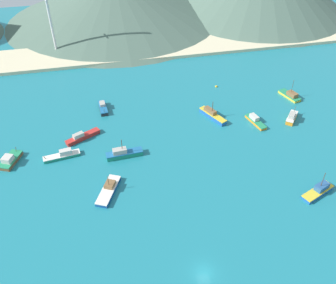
{
  "coord_description": "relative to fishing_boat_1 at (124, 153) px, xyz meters",
  "views": [
    {
      "loc": [
        -14.98,
        -35.74,
        63.02
      ],
      "look_at": [
        1.18,
        37.38,
        2.9
      ],
      "focal_mm": 38.44,
      "sensor_mm": 36.0,
      "label": 1
    }
  ],
  "objects": [
    {
      "name": "ground",
      "position": [
        10.89,
        -7.51,
        -1.25
      ],
      "size": [
        260.0,
        280.0,
        0.5
      ],
      "color": "teal"
    },
    {
      "name": "fishing_boat_1",
      "position": [
        0.0,
        0.0,
        0.0
      ],
      "size": [
        9.87,
        2.97,
        5.68
      ],
      "color": "#198466",
      "rests_on": "ground"
    },
    {
      "name": "fishing_boat_3",
      "position": [
        -15.81,
        3.1,
        -0.24
      ],
      "size": [
        9.79,
        3.5,
        2.26
      ],
      "color": "#198466",
      "rests_on": "ground"
    },
    {
      "name": "fishing_boat_4",
      "position": [
        28.59,
        12.17,
        -0.01
      ],
      "size": [
        6.23,
        10.15,
        5.59
      ],
      "color": "#1E5BA8",
      "rests_on": "ground"
    },
    {
      "name": "fishing_boat_5",
      "position": [
        51.6,
        5.68,
        0.05
      ],
      "size": [
        6.07,
        6.57,
        3.01
      ],
      "color": "orange",
      "rests_on": "ground"
    },
    {
      "name": "fishing_boat_6",
      "position": [
        40.4,
        6.87,
        -0.26
      ],
      "size": [
        3.93,
        8.54,
        2.11
      ],
      "color": "orange",
      "rests_on": "ground"
    },
    {
      "name": "fishing_boat_7",
      "position": [
        43.53,
        -23.28,
        -0.12
      ],
      "size": [
        9.28,
        5.69,
        6.55
      ],
      "color": "#1E5BA8",
      "rests_on": "ground"
    },
    {
      "name": "fishing_boat_9",
      "position": [
        -3.6,
        23.79,
        -0.2
      ],
      "size": [
        2.6,
        7.71,
        2.56
      ],
      "color": "#232328",
      "rests_on": "ground"
    },
    {
      "name": "fishing_boat_10",
      "position": [
        -29.19,
        3.92,
        -0.11
      ],
      "size": [
        5.78,
        7.96,
        2.55
      ],
      "color": "brown",
      "rests_on": "ground"
    },
    {
      "name": "fishing_boat_11",
      "position": [
        -10.52,
        10.04,
        -0.2
      ],
      "size": [
        9.99,
        6.44,
        2.34
      ],
      "color": "red",
      "rests_on": "ground"
    },
    {
      "name": "fishing_boat_12",
      "position": [
        -5.06,
        -12.15,
        -0.33
      ],
      "size": [
        6.91,
        10.2,
        4.57
      ],
      "color": "#14478C",
      "rests_on": "ground"
    },
    {
      "name": "fishing_boat_13",
      "position": [
        57.45,
        17.81,
        -0.19
      ],
      "size": [
        4.98,
        8.51,
        6.49
      ],
      "color": "gold",
      "rests_on": "ground"
    },
    {
      "name": "buoy_1",
      "position": [
        35.76,
        29.6,
        -0.86
      ],
      "size": [
        0.83,
        0.83,
        0.83
      ],
      "color": "gold",
      "rests_on": "ground"
    },
    {
      "name": "beach_strip",
      "position": [
        10.89,
        63.9,
        -0.4
      ],
      "size": [
        247.0,
        20.12,
        1.2
      ],
      "primitive_type": "cube",
      "color": "beige",
      "rests_on": "ground"
    },
    {
      "name": "radio_tower",
      "position": [
        -18.44,
        67.25,
        16.69
      ],
      "size": [
        3.47,
        2.78,
        34.7
      ],
      "color": "silver",
      "rests_on": "ground"
    }
  ]
}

